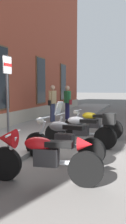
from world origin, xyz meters
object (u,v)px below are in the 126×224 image
motorcycle_red_sport (39,154)px  parking_sign (7,89)px  pedestrian_tan_coat (53,101)px  motorcycle_yellow_naked (92,124)px  pedestrian_striped_shirt (67,101)px  motorcycle_silver_touring (83,128)px  motorcycle_grey_naked (62,140)px

motorcycle_red_sport → parking_sign: bearing=45.9°
pedestrian_tan_coat → parking_sign: parking_sign is taller
motorcycle_yellow_naked → pedestrian_striped_shirt: 3.84m
motorcycle_red_sport → motorcycle_silver_touring: bearing=-3.6°
pedestrian_striped_shirt → parking_sign: parking_sign is taller
parking_sign → motorcycle_yellow_naked: bearing=-32.5°
motorcycle_silver_touring → pedestrian_striped_shirt: bearing=22.1°
motorcycle_silver_touring → motorcycle_yellow_naked: size_ratio=1.04×
motorcycle_silver_touring → parking_sign: 2.41m
motorcycle_yellow_naked → pedestrian_striped_shirt: (3.29, 1.88, 0.59)m
motorcycle_red_sport → motorcycle_yellow_naked: motorcycle_red_sport is taller
parking_sign → motorcycle_grey_naked: bearing=-93.7°
motorcycle_red_sport → parking_sign: 2.40m
motorcycle_grey_naked → parking_sign: bearing=86.3°
pedestrian_striped_shirt → parking_sign: (-5.93, -0.20, 0.62)m
motorcycle_silver_touring → motorcycle_yellow_naked: motorcycle_silver_touring is taller
motorcycle_silver_touring → parking_sign: bearing=127.5°
motorcycle_yellow_naked → motorcycle_red_sport: bearing=177.7°
motorcycle_silver_touring → pedestrian_tan_coat: (3.76, 2.35, 0.54)m
pedestrian_tan_coat → parking_sign: 5.13m
motorcycle_red_sport → motorcycle_grey_naked: bearing=0.7°
motorcycle_grey_naked → pedestrian_tan_coat: bearing=22.8°
pedestrian_tan_coat → motorcycle_yellow_naked: bearing=-135.9°
pedestrian_striped_shirt → parking_sign: bearing=-178.1°
motorcycle_grey_naked → motorcycle_yellow_naked: motorcycle_grey_naked is taller
motorcycle_grey_naked → motorcycle_silver_touring: bearing=-7.8°
motorcycle_yellow_naked → parking_sign: parking_sign is taller
motorcycle_silver_touring → pedestrian_striped_shirt: size_ratio=1.29×
motorcycle_red_sport → pedestrian_striped_shirt: 7.61m
motorcycle_grey_naked → motorcycle_yellow_naked: 2.73m
motorcycle_grey_naked → pedestrian_tan_coat: (5.15, 2.16, 0.60)m
motorcycle_silver_touring → pedestrian_tan_coat: 4.47m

